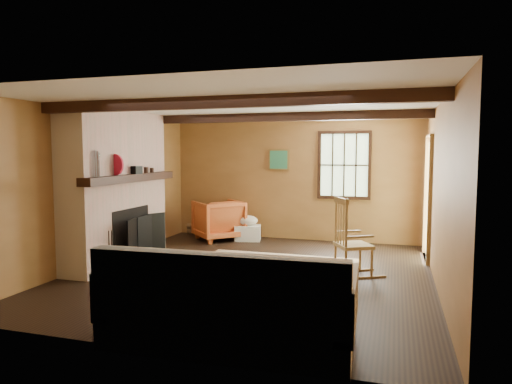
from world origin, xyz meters
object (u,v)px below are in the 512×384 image
(fireplace, at_px, (118,193))
(rocking_chair, at_px, (351,243))
(sofa, at_px, (229,309))
(armchair, at_px, (219,220))
(laundry_basket, at_px, (248,233))

(fireplace, xyz_separation_m, rocking_chair, (3.60, 0.27, -0.63))
(sofa, height_order, armchair, sofa)
(fireplace, height_order, rocking_chair, fireplace)
(fireplace, height_order, laundry_basket, fireplace)
(laundry_basket, height_order, armchair, armchair)
(rocking_chair, relative_size, laundry_basket, 2.26)
(rocking_chair, distance_m, laundry_basket, 3.02)
(sofa, bearing_deg, fireplace, 136.29)
(armchair, bearing_deg, fireplace, 24.98)
(fireplace, bearing_deg, sofa, -41.04)
(fireplace, height_order, sofa, fireplace)
(sofa, bearing_deg, rocking_chair, 70.14)
(rocking_chair, height_order, sofa, rocking_chair)
(rocking_chair, relative_size, armchair, 1.28)
(fireplace, bearing_deg, armchair, 69.70)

